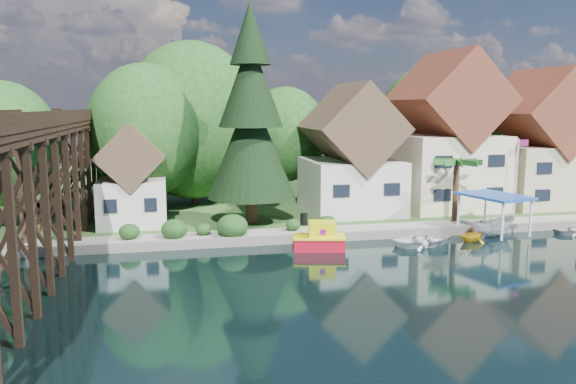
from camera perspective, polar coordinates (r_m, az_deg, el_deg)
name	(u,v)px	position (r m, az deg, el deg)	size (l,w,h in m)	color
ground	(322,277)	(32.00, 3.45, -8.62)	(140.00, 140.00, 0.00)	black
bank	(242,188)	(64.61, -4.68, 0.45)	(140.00, 52.00, 0.50)	#2C5020
seawall	(346,236)	(40.43, 5.88, -4.50)	(60.00, 0.40, 0.62)	slate
promenade	(366,228)	(42.22, 7.92, -3.66)	(50.00, 2.60, 0.06)	gray
trestle_bridge	(32,179)	(35.66, -24.57, 1.20)	(4.12, 44.18, 9.30)	black
house_left	(351,158)	(48.10, 6.43, 3.44)	(7.64, 8.64, 11.02)	silver
house_center	(446,141)	(52.02, 15.75, 4.98)	(8.65, 9.18, 13.89)	beige
house_right	(538,147)	(56.42, 24.09, 4.16)	(8.15, 8.64, 12.45)	#C4B18C
shed	(132,182)	(44.35, -15.58, 1.02)	(5.09, 5.40, 7.85)	silver
bg_trees	(271,131)	(51.54, -1.79, 6.23)	(49.90, 13.30, 10.57)	#382314
shrubs	(223,225)	(39.71, -6.58, -3.40)	(15.76, 2.47, 1.70)	#1D4017
conifer	(251,119)	(42.95, -3.80, 7.39)	(6.78, 6.78, 16.70)	#382314
palm_tree	(457,164)	(45.59, 16.78, 2.76)	(4.40, 4.40, 5.25)	#382314
flagpole	(518,168)	(50.35, 22.36, 2.23)	(1.00, 0.14, 6.37)	white
tugboat	(320,238)	(37.73, 3.24, -4.73)	(3.83, 2.62, 2.54)	red
boat_white_a	(424,239)	(39.97, 13.67, -4.66)	(3.08, 4.31, 0.89)	white
boat_canopy	(493,219)	(43.87, 20.12, -2.56)	(4.43, 5.54, 3.14)	silver
boat_yellow	(472,233)	(42.02, 18.20, -3.98)	(1.97, 2.29, 1.20)	gold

